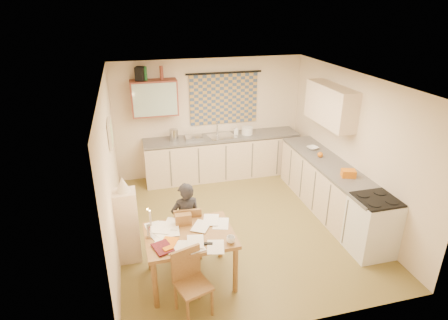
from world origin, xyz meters
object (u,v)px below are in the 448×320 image
object	(u,v)px
person	(186,220)
counter_back	(222,157)
counter_right	(329,188)
stove	(372,226)
chair_far	(188,239)
shelf_stand	(128,226)
dining_table	(191,257)

from	to	relation	value
person	counter_back	bearing A→B (deg)	-121.51
counter_right	person	distance (m)	2.78
stove	chair_far	size ratio (longest dim) A/B	1.07
counter_back	person	xyz separation A→B (m)	(-1.20, -2.56, 0.16)
counter_right	chair_far	bearing A→B (deg)	-166.66
person	shelf_stand	distance (m)	0.85
stove	chair_far	xyz separation A→B (m)	(-2.69, 0.64, -0.20)
counter_right	chair_far	distance (m)	2.77
person	shelf_stand	xyz separation A→B (m)	(-0.84, 0.13, -0.04)
counter_back	chair_far	distance (m)	2.81
counter_back	chair_far	size ratio (longest dim) A/B	3.80
counter_right	dining_table	distance (m)	3.00
stove	shelf_stand	world-z (taller)	shelf_stand
chair_far	dining_table	bearing A→B (deg)	89.15
chair_far	person	size ratio (longest dim) A/B	0.71
person	shelf_stand	bearing A→B (deg)	-15.36
dining_table	person	bearing A→B (deg)	84.75
counter_right	dining_table	xyz separation A→B (m)	(-2.74, -1.21, -0.07)
dining_table	chair_far	distance (m)	0.58
counter_right	person	world-z (taller)	person
stove	dining_table	size ratio (longest dim) A/B	0.80
chair_far	counter_back	bearing A→B (deg)	-109.96
counter_back	chair_far	bearing A→B (deg)	-114.92
dining_table	stove	bearing A→B (deg)	-2.48
counter_right	shelf_stand	world-z (taller)	shelf_stand
stove	shelf_stand	bearing A→B (deg)	167.92
dining_table	shelf_stand	xyz separation A→B (m)	(-0.80, 0.69, 0.19)
counter_back	stove	xyz separation A→B (m)	(1.50, -3.18, 0.01)
counter_right	dining_table	size ratio (longest dim) A/B	2.52
counter_back	person	size ratio (longest dim) A/B	2.71
person	stove	bearing A→B (deg)	160.56
counter_back	dining_table	bearing A→B (deg)	-111.71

